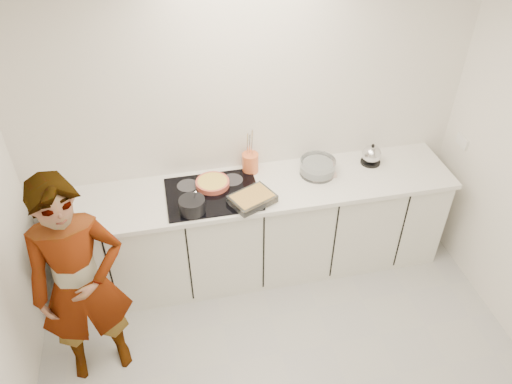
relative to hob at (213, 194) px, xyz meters
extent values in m
cube|color=white|center=(0.35, -1.26, 1.68)|extent=(3.60, 3.20, 0.00)
cube|color=white|center=(0.35, 0.34, 0.38)|extent=(3.60, 0.00, 2.60)
cube|color=white|center=(2.14, 0.07, 0.15)|extent=(0.02, 0.15, 0.09)
cube|color=silver|center=(0.35, 0.02, -0.48)|extent=(3.20, 0.58, 0.87)
cube|color=white|center=(0.35, 0.02, -0.03)|extent=(3.24, 0.64, 0.04)
cube|color=black|center=(0.00, 0.00, 0.00)|extent=(0.72, 0.54, 0.01)
cylinder|color=#D05741|center=(0.01, 0.10, 0.03)|extent=(0.28, 0.28, 0.04)
cylinder|color=#EAC44C|center=(0.01, 0.10, 0.05)|extent=(0.24, 0.24, 0.01)
cylinder|color=black|center=(-0.18, -0.18, 0.06)|extent=(0.23, 0.23, 0.11)
cylinder|color=silver|center=(-0.16, -0.16, 0.11)|extent=(0.05, 0.07, 0.17)
cube|color=silver|center=(0.28, -0.17, 0.04)|extent=(0.39, 0.35, 0.06)
cube|color=#E9B849|center=(0.28, -0.17, 0.06)|extent=(0.35, 0.30, 0.02)
cylinder|color=silver|center=(0.88, 0.09, 0.06)|extent=(0.37, 0.37, 0.13)
cylinder|color=white|center=(0.88, 0.09, 0.04)|extent=(0.31, 0.31, 0.06)
cube|color=white|center=(0.92, 0.08, 0.01)|extent=(0.20, 0.15, 0.03)
cylinder|color=black|center=(1.37, 0.15, 0.00)|extent=(0.21, 0.21, 0.02)
sphere|color=silver|center=(1.37, 0.15, 0.08)|extent=(0.20, 0.20, 0.16)
sphere|color=black|center=(1.37, 0.15, 0.17)|extent=(0.04, 0.04, 0.03)
cylinder|color=orange|center=(0.35, 0.25, 0.08)|extent=(0.15, 0.15, 0.17)
imported|color=silver|center=(-0.97, -0.68, -0.07)|extent=(0.68, 0.51, 1.70)
camera|label=1|loc=(-0.31, -3.03, 2.43)|focal=35.00mm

